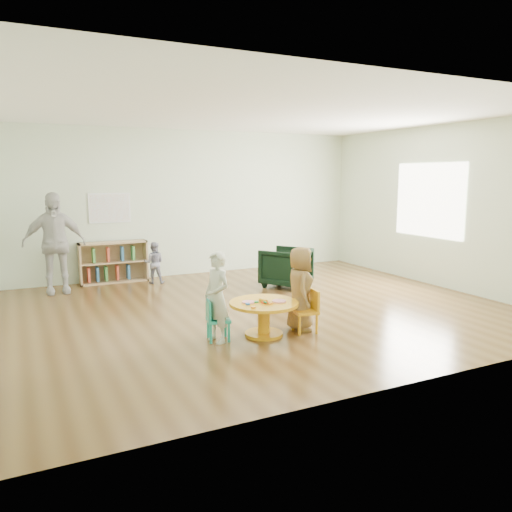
# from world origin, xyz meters

# --- Properties ---
(room) EXTENTS (7.10, 7.00, 2.80)m
(room) POSITION_xyz_m (0.01, 0.00, 1.89)
(room) COLOR #55391A
(room) RESTS_ON ground
(activity_table) EXTENTS (0.84, 0.84, 0.46)m
(activity_table) POSITION_xyz_m (-0.53, -1.12, 0.29)
(activity_table) COLOR orange
(activity_table) RESTS_ON ground
(kid_chair_left) EXTENTS (0.32, 0.32, 0.50)m
(kid_chair_left) POSITION_xyz_m (-1.13, -1.03, 0.27)
(kid_chair_left) COLOR teal
(kid_chair_left) RESTS_ON ground
(kid_chair_right) EXTENTS (0.33, 0.33, 0.53)m
(kid_chair_right) POSITION_xyz_m (0.03, -1.23, 0.29)
(kid_chair_right) COLOR orange
(kid_chair_right) RESTS_ON ground
(bookshelf) EXTENTS (1.20, 0.30, 0.75)m
(bookshelf) POSITION_xyz_m (-1.61, 2.86, 0.37)
(bookshelf) COLOR tan
(bookshelf) RESTS_ON ground
(alphabet_poster) EXTENTS (0.74, 0.01, 0.54)m
(alphabet_poster) POSITION_xyz_m (-1.60, 2.98, 1.35)
(alphabet_poster) COLOR white
(alphabet_poster) RESTS_ON ground
(armchair) EXTENTS (1.03, 1.04, 0.69)m
(armchair) POSITION_xyz_m (1.05, 1.15, 0.34)
(armchair) COLOR black
(armchair) RESTS_ON ground
(child_left) EXTENTS (0.35, 0.44, 1.07)m
(child_left) POSITION_xyz_m (-1.13, -1.08, 0.54)
(child_left) COLOR silver
(child_left) RESTS_ON ground
(child_right) EXTENTS (0.51, 0.61, 1.06)m
(child_right) POSITION_xyz_m (-0.01, -1.10, 0.53)
(child_right) COLOR gold
(child_right) RESTS_ON ground
(toddler) EXTENTS (0.44, 0.39, 0.75)m
(toddler) POSITION_xyz_m (-0.96, 2.42, 0.38)
(toddler) COLOR #1B1C45
(toddler) RESTS_ON ground
(adult_caretaker) EXTENTS (0.99, 0.42, 1.67)m
(adult_caretaker) POSITION_xyz_m (-2.62, 2.39, 0.84)
(adult_caretaker) COLOR silver
(adult_caretaker) RESTS_ON ground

